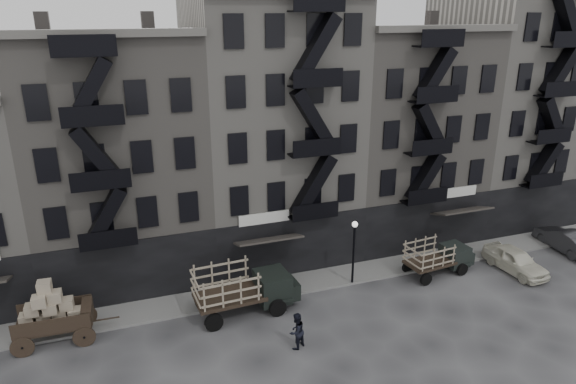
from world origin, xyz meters
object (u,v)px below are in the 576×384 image
object	(u,v)px
stake_truck_east	(438,255)
pedestrian_mid	(296,331)
stake_truck_west	(243,286)
car_east	(515,260)
wagon	(49,308)
car_far	(566,240)

from	to	relation	value
stake_truck_east	pedestrian_mid	distance (m)	12.15
stake_truck_west	stake_truck_east	world-z (taller)	stake_truck_west
car_east	pedestrian_mid	world-z (taller)	pedestrian_mid
stake_truck_west	pedestrian_mid	bearing A→B (deg)	-70.95
pedestrian_mid	wagon	bearing A→B (deg)	-51.67
car_east	pedestrian_mid	distance (m)	16.62
wagon	car_far	distance (m)	33.74
pedestrian_mid	stake_truck_west	bearing A→B (deg)	-97.29
stake_truck_east	car_east	xyz separation A→B (m)	(5.00, -1.45, -0.57)
stake_truck_east	pedestrian_mid	bearing A→B (deg)	-165.58
stake_truck_east	car_east	bearing A→B (deg)	-22.09
stake_truck_west	stake_truck_east	size ratio (longest dim) A/B	1.22
wagon	stake_truck_east	distance (m)	23.07
wagon	pedestrian_mid	xyz separation A→B (m)	(11.66, -4.80, -0.95)
car_far	pedestrian_mid	xyz separation A→B (m)	(-22.04, -4.06, 0.19)
car_far	pedestrian_mid	size ratio (longest dim) A/B	2.44
stake_truck_west	car_far	world-z (taller)	stake_truck_west
car_east	stake_truck_east	bearing A→B (deg)	160.23
wagon	pedestrian_mid	distance (m)	12.65
stake_truck_west	stake_truck_east	bearing A→B (deg)	-2.30
wagon	stake_truck_west	xyz separation A→B (m)	(10.02, -0.72, -0.25)
stake_truck_west	car_far	bearing A→B (deg)	-2.99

